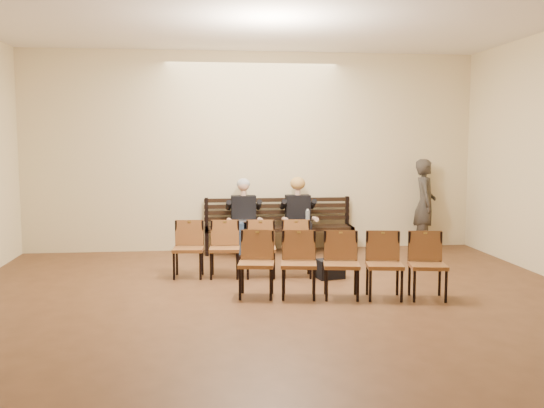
{
  "coord_description": "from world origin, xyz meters",
  "views": [
    {
      "loc": [
        -0.88,
        -5.75,
        1.95
      ],
      "look_at": [
        0.24,
        4.05,
        0.91
      ],
      "focal_mm": 40.0,
      "sensor_mm": 36.0,
      "label": 1
    }
  ],
  "objects_px": {
    "bag": "(330,269)",
    "chair_row_back": "(341,265)",
    "laptop": "(246,222)",
    "chair_row_front": "(243,249)",
    "water_bottle": "(308,223)",
    "passerby": "(425,197)",
    "seated_woman": "(299,218)",
    "seated_man": "(244,218)",
    "bench": "(279,239)"
  },
  "relations": [
    {
      "from": "seated_woman",
      "to": "passerby",
      "type": "xyz_separation_m",
      "value": [
        2.35,
        0.22,
        0.32
      ]
    },
    {
      "from": "chair_row_back",
      "to": "seated_man",
      "type": "bearing_deg",
      "value": 117.34
    },
    {
      "from": "bench",
      "to": "passerby",
      "type": "distance_m",
      "value": 2.77
    },
    {
      "from": "bag",
      "to": "passerby",
      "type": "bearing_deg",
      "value": 45.01
    },
    {
      "from": "seated_man",
      "to": "chair_row_back",
      "type": "distance_m",
      "value": 3.22
    },
    {
      "from": "seated_woman",
      "to": "chair_row_back",
      "type": "xyz_separation_m",
      "value": [
        0.05,
        -3.06,
        -0.19
      ]
    },
    {
      "from": "water_bottle",
      "to": "passerby",
      "type": "bearing_deg",
      "value": 13.07
    },
    {
      "from": "chair_row_front",
      "to": "bag",
      "type": "bearing_deg",
      "value": -5.83
    },
    {
      "from": "seated_man",
      "to": "passerby",
      "type": "relative_size",
      "value": 0.67
    },
    {
      "from": "bag",
      "to": "chair_row_front",
      "type": "xyz_separation_m",
      "value": [
        -1.23,
        0.23,
        0.27
      ]
    },
    {
      "from": "seated_man",
      "to": "laptop",
      "type": "height_order",
      "value": "seated_man"
    },
    {
      "from": "bag",
      "to": "chair_row_back",
      "type": "height_order",
      "value": "chair_row_back"
    },
    {
      "from": "laptop",
      "to": "bag",
      "type": "height_order",
      "value": "laptop"
    },
    {
      "from": "seated_woman",
      "to": "passerby",
      "type": "distance_m",
      "value": 2.38
    },
    {
      "from": "seated_man",
      "to": "bench",
      "type": "bearing_deg",
      "value": 10.91
    },
    {
      "from": "chair_row_back",
      "to": "seated_woman",
      "type": "bearing_deg",
      "value": 100.2
    },
    {
      "from": "bag",
      "to": "chair_row_front",
      "type": "relative_size",
      "value": 0.19
    },
    {
      "from": "bench",
      "to": "chair_row_front",
      "type": "relative_size",
      "value": 1.32
    },
    {
      "from": "seated_man",
      "to": "seated_woman",
      "type": "bearing_deg",
      "value": 0.0
    },
    {
      "from": "water_bottle",
      "to": "chair_row_front",
      "type": "relative_size",
      "value": 0.11
    },
    {
      "from": "seated_man",
      "to": "chair_row_back",
      "type": "xyz_separation_m",
      "value": [
        1.0,
        -3.06,
        -0.21
      ]
    },
    {
      "from": "bag",
      "to": "chair_row_back",
      "type": "xyz_separation_m",
      "value": [
        -0.09,
        -1.07,
        0.28
      ]
    },
    {
      "from": "seated_man",
      "to": "bag",
      "type": "height_order",
      "value": "seated_man"
    },
    {
      "from": "bag",
      "to": "passerby",
      "type": "relative_size",
      "value": 0.2
    },
    {
      "from": "passerby",
      "to": "chair_row_front",
      "type": "relative_size",
      "value": 0.94
    },
    {
      "from": "seated_man",
      "to": "water_bottle",
      "type": "relative_size",
      "value": 5.57
    },
    {
      "from": "seated_man",
      "to": "passerby",
      "type": "height_order",
      "value": "passerby"
    },
    {
      "from": "water_bottle",
      "to": "chair_row_front",
      "type": "xyz_separation_m",
      "value": [
        -1.19,
        -1.46,
        -0.16
      ]
    },
    {
      "from": "bench",
      "to": "seated_woman",
      "type": "relative_size",
      "value": 2.14
    },
    {
      "from": "bench",
      "to": "laptop",
      "type": "relative_size",
      "value": 8.26
    },
    {
      "from": "seated_man",
      "to": "laptop",
      "type": "distance_m",
      "value": 0.14
    },
    {
      "from": "laptop",
      "to": "chair_row_front",
      "type": "xyz_separation_m",
      "value": [
        -0.17,
        -1.64,
        -0.16
      ]
    },
    {
      "from": "bench",
      "to": "seated_woman",
      "type": "bearing_deg",
      "value": -20.23
    },
    {
      "from": "seated_woman",
      "to": "chair_row_front",
      "type": "bearing_deg",
      "value": -121.69
    },
    {
      "from": "seated_man",
      "to": "seated_woman",
      "type": "xyz_separation_m",
      "value": [
        0.95,
        0.0,
        -0.02
      ]
    },
    {
      "from": "chair_row_front",
      "to": "chair_row_back",
      "type": "relative_size",
      "value": 0.77
    },
    {
      "from": "seated_woman",
      "to": "passerby",
      "type": "bearing_deg",
      "value": 5.36
    },
    {
      "from": "seated_woman",
      "to": "seated_man",
      "type": "bearing_deg",
      "value": 180.0
    },
    {
      "from": "bench",
      "to": "water_bottle",
      "type": "distance_m",
      "value": 0.69
    },
    {
      "from": "bag",
      "to": "passerby",
      "type": "distance_m",
      "value": 3.22
    },
    {
      "from": "laptop",
      "to": "bag",
      "type": "relative_size",
      "value": 0.85
    },
    {
      "from": "bag",
      "to": "chair_row_front",
      "type": "bearing_deg",
      "value": 169.44
    },
    {
      "from": "bench",
      "to": "bag",
      "type": "height_order",
      "value": "bench"
    },
    {
      "from": "water_bottle",
      "to": "bag",
      "type": "relative_size",
      "value": 0.61
    },
    {
      "from": "laptop",
      "to": "passerby",
      "type": "distance_m",
      "value": 3.3
    },
    {
      "from": "water_bottle",
      "to": "chair_row_back",
      "type": "relative_size",
      "value": 0.09
    },
    {
      "from": "seated_woman",
      "to": "passerby",
      "type": "height_order",
      "value": "passerby"
    },
    {
      "from": "water_bottle",
      "to": "bag",
      "type": "xyz_separation_m",
      "value": [
        0.03,
        -1.69,
        -0.43
      ]
    },
    {
      "from": "bag",
      "to": "passerby",
      "type": "height_order",
      "value": "passerby"
    },
    {
      "from": "water_bottle",
      "to": "passerby",
      "type": "height_order",
      "value": "passerby"
    }
  ]
}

